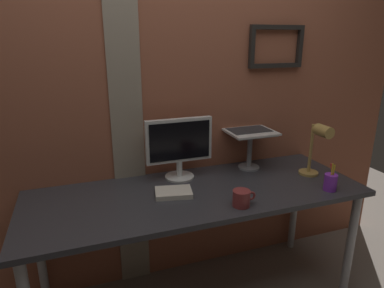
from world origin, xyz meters
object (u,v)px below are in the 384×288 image
(monitor, at_px, (179,144))
(pen_cup, at_px, (330,182))
(coffee_mug, at_px, (242,198))
(laptop, at_px, (246,123))
(desk_lamp, at_px, (318,145))

(monitor, bearing_deg, pen_cup, -31.26)
(pen_cup, distance_m, coffee_mug, 0.56)
(laptop, xyz_separation_m, desk_lamp, (0.31, -0.35, -0.08))
(pen_cup, xyz_separation_m, coffee_mug, (-0.56, 0.00, -0.01))
(laptop, bearing_deg, monitor, -171.40)
(monitor, xyz_separation_m, desk_lamp, (0.79, -0.27, -0.01))
(monitor, relative_size, laptop, 1.23)
(monitor, bearing_deg, laptop, 8.60)
(pen_cup, bearing_deg, laptop, 116.84)
(laptop, bearing_deg, desk_lamp, -48.24)
(pen_cup, height_order, coffee_mug, pen_cup)
(desk_lamp, relative_size, pen_cup, 2.10)
(laptop, bearing_deg, pen_cup, -63.16)
(desk_lamp, distance_m, coffee_mug, 0.65)
(monitor, relative_size, desk_lamp, 1.20)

